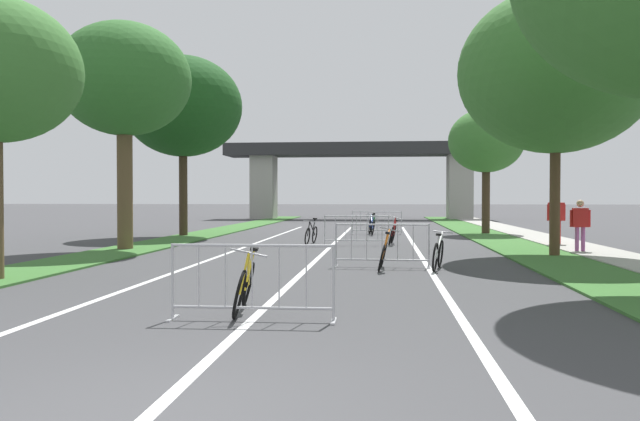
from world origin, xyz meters
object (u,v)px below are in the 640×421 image
(tree_right_oak_near, at_px, (486,141))
(bicycle_green_6, at_px, (372,226))
(bicycle_white_5, at_px, (438,254))
(pedestrian_waiting, at_px, (580,221))
(tree_left_pine_far, at_px, (183,107))
(crowd_barrier_fourth, at_px, (377,223))
(crowd_barrier_second, at_px, (382,246))
(crowd_barrier_nearest, at_px, (252,283))
(tree_left_oak_mid, at_px, (124,81))
(bicycle_blue_0, at_px, (371,227))
(pedestrian_in_red_jacket, at_px, (556,215))
(crowd_barrier_third, at_px, (356,231))
(bicycle_red_2, at_px, (393,234))
(bicycle_black_3, at_px, (311,234))
(tree_right_cypress_far, at_px, (556,71))
(bicycle_yellow_1, at_px, (245,286))
(bicycle_orange_4, at_px, (383,254))

(tree_right_oak_near, bearing_deg, bicycle_green_6, -176.84)
(bicycle_white_5, distance_m, pedestrian_waiting, 6.57)
(tree_left_pine_far, distance_m, crowd_barrier_fourth, 9.99)
(crowd_barrier_second, bearing_deg, bicycle_green_6, 91.94)
(tree_right_oak_near, xyz_separation_m, crowd_barrier_nearest, (-6.45, -20.97, -3.73))
(tree_left_oak_mid, relative_size, bicycle_blue_0, 4.25)
(crowd_barrier_second, height_order, bicycle_blue_0, crowd_barrier_second)
(crowd_barrier_second, distance_m, bicycle_blue_0, 12.99)
(tree_left_oak_mid, relative_size, bicycle_white_5, 4.49)
(pedestrian_in_red_jacket, xyz_separation_m, pedestrian_waiting, (-0.07, -2.87, -0.10))
(crowd_barrier_second, xyz_separation_m, bicycle_blue_0, (-0.50, 12.98, -0.15))
(tree_left_pine_far, xyz_separation_m, bicycle_green_6, (8.09, 2.72, -5.20))
(crowd_barrier_third, bearing_deg, pedestrian_in_red_jacket, 3.17)
(crowd_barrier_nearest, bearing_deg, bicycle_red_2, 81.45)
(tree_left_pine_far, xyz_separation_m, bicycle_blue_0, (8.06, 1.77, -5.22))
(tree_left_oak_mid, height_order, bicycle_black_3, tree_left_oak_mid)
(bicycle_red_2, bearing_deg, bicycle_blue_0, -75.73)
(crowd_barrier_second, xyz_separation_m, crowd_barrier_third, (-0.90, 6.77, 0.00))
(crowd_barrier_third, height_order, bicycle_blue_0, crowd_barrier_third)
(bicycle_green_6, bearing_deg, bicycle_red_2, 90.69)
(crowd_barrier_fourth, distance_m, pedestrian_waiting, 11.13)
(bicycle_blue_0, bearing_deg, tree_right_cypress_far, -69.19)
(pedestrian_in_red_jacket, bearing_deg, tree_right_oak_near, -87.68)
(tree_left_pine_far, bearing_deg, bicycle_red_2, -23.79)
(bicycle_red_2, bearing_deg, bicycle_green_6, -77.19)
(tree_right_oak_near, distance_m, bicycle_white_5, 15.49)
(tree_left_oak_mid, relative_size, bicycle_black_3, 4.30)
(bicycle_green_6, bearing_deg, bicycle_blue_0, 81.75)
(crowd_barrier_nearest, height_order, bicycle_yellow_1, crowd_barrier_nearest)
(crowd_barrier_nearest, bearing_deg, tree_left_pine_far, 110.77)
(bicycle_blue_0, bearing_deg, pedestrian_in_red_jacket, -49.95)
(tree_left_pine_far, relative_size, bicycle_blue_0, 4.56)
(tree_right_cypress_far, relative_size, bicycle_white_5, 4.70)
(bicycle_red_2, height_order, bicycle_green_6, bicycle_red_2)
(crowd_barrier_fourth, xyz_separation_m, bicycle_red_2, (0.63, -6.26, -0.14))
(crowd_barrier_third, distance_m, bicycle_red_2, 1.37)
(crowd_barrier_fourth, distance_m, pedestrian_in_red_jacket, 8.93)
(crowd_barrier_fourth, xyz_separation_m, bicycle_black_3, (-2.28, -6.22, -0.17))
(bicycle_white_5, bearing_deg, crowd_barrier_second, 175.56)
(bicycle_blue_0, height_order, bicycle_green_6, bicycle_green_6)
(bicycle_red_2, bearing_deg, bicycle_orange_4, 93.18)
(bicycle_blue_0, distance_m, bicycle_green_6, 0.94)
(bicycle_orange_4, bearing_deg, bicycle_white_5, 8.01)
(bicycle_black_3, distance_m, bicycle_green_6, 6.93)
(bicycle_red_2, bearing_deg, bicycle_black_3, 4.79)
(tree_left_pine_far, bearing_deg, pedestrian_waiting, -25.65)
(tree_left_oak_mid, relative_size, crowd_barrier_fourth, 3.15)
(bicycle_orange_4, height_order, bicycle_white_5, bicycle_orange_4)
(pedestrian_waiting, bearing_deg, tree_right_cypress_far, 53.38)
(crowd_barrier_nearest, distance_m, bicycle_white_5, 7.07)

